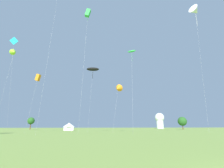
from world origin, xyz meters
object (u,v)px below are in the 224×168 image
kite_black_parafoil (93,69)px  tree_distant_right (31,121)px  kite_green_parafoil (132,52)px  kite_white_delta (195,11)px  kite_orange_box (38,78)px  observatory_dome (160,120)px  festival_tent_left (69,126)px  tree_distant_left (182,121)px  kite_cyan_diamond (14,42)px  kite_lime_delta (14,52)px  kite_green_box (88,13)px  kite_orange_delta (118,89)px

kite_black_parafoil → tree_distant_right: size_ratio=3.09×
kite_green_parafoil → kite_white_delta: 23.67m
kite_orange_box → tree_distant_right: 47.97m
tree_distant_right → observatory_dome: bearing=13.6°
kite_white_delta → tree_distant_right: size_ratio=5.66×
festival_tent_left → tree_distant_right: bearing=131.7°
tree_distant_left → observatory_dome: bearing=86.2°
observatory_dome → tree_distant_right: bearing=-166.4°
kite_orange_box → tree_distant_right: kite_orange_box is taller
kite_black_parafoil → observatory_dome: bearing=50.4°
kite_cyan_diamond → kite_white_delta: (50.50, -16.59, 5.70)m
kite_black_parafoil → kite_orange_box: 14.98m
kite_cyan_diamond → kite_lime_delta: 7.27m
kite_green_box → tree_distant_left: bearing=39.2°
kite_black_parafoil → festival_tent_left: kite_black_parafoil is taller
kite_orange_delta → festival_tent_left: bearing=123.4°
kite_green_box → festival_tent_left: size_ratio=6.88×
kite_black_parafoil → tree_distant_left: bearing=34.3°
kite_green_box → kite_orange_delta: 21.92m
observatory_dome → kite_black_parafoil: bearing=-129.6°
kite_green_box → observatory_dome: size_ratio=2.88×
kite_white_delta → tree_distant_left: kite_white_delta is taller
kite_white_delta → observatory_dome: 84.44m
observatory_dome → kite_white_delta: bearing=-108.9°
kite_cyan_diamond → kite_green_parafoil: bearing=-28.7°
kite_orange_delta → kite_black_parafoil: 9.32m
kite_green_parafoil → kite_orange_delta: (-0.22, 12.88, -5.61)m
kite_cyan_diamond → kite_black_parafoil: (23.93, -4.27, -8.70)m
kite_green_parafoil → kite_lime_delta: kite_lime_delta is taller
kite_black_parafoil → observatory_dome: (52.57, 63.63, -11.77)m
kite_orange_delta → tree_distant_right: (-34.65, 44.61, -8.04)m
tree_distant_right → festival_tent_left: bearing=-48.3°
festival_tent_left → kite_orange_delta: bearing=-56.6°
kite_green_box → observatory_dome: 93.80m
kite_green_box → festival_tent_left: (-4.74, 30.42, -28.35)m
kite_cyan_diamond → observatory_dome: (76.50, 59.37, -20.47)m
kite_orange_delta → kite_lime_delta: size_ratio=0.61×
festival_tent_left → kite_lime_delta: bearing=-123.6°
kite_lime_delta → kite_green_parafoil: bearing=-23.7°
kite_green_box → kite_cyan_diamond: 25.38m
kite_orange_delta → kite_white_delta: kite_white_delta is taller
festival_tent_left → observatory_dome: 72.94m
kite_green_box → kite_black_parafoil: kite_green_box is taller
kite_lime_delta → kite_black_parafoil: bearing=0.4°
kite_green_box → kite_white_delta: bearing=-7.4°
kite_green_parafoil → kite_white_delta: (18.84, 0.75, 14.32)m
kite_green_box → kite_cyan_diamond: kite_green_box is taller
kite_green_box → kite_green_parafoil: size_ratio=1.71×
kite_white_delta → festival_tent_left: size_ratio=7.46×
kite_green_box → tree_distant_left: (52.93, 43.14, -25.84)m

